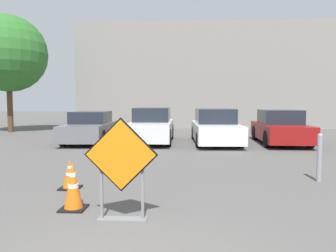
{
  "coord_description": "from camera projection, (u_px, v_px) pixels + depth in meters",
  "views": [
    {
      "loc": [
        0.65,
        -2.73,
        1.78
      ],
      "look_at": [
        -0.25,
        12.41,
        0.67
      ],
      "focal_mm": 35.0,
      "sensor_mm": 36.0,
      "label": 1
    }
  ],
  "objects": [
    {
      "name": "ground_plane",
      "position": [
        171.0,
        148.0,
        12.84
      ],
      "size": [
        96.0,
        96.0,
        0.0
      ],
      "primitive_type": "plane",
      "color": "#565451"
    },
    {
      "name": "road_closed_sign",
      "position": [
        121.0,
        164.0,
        4.85
      ],
      "size": [
        1.11,
        0.2,
        1.56
      ],
      "color": "black",
      "rests_on": "ground_plane"
    },
    {
      "name": "traffic_cone_nearest",
      "position": [
        73.0,
        186.0,
        5.42
      ],
      "size": [
        0.42,
        0.42,
        0.79
      ],
      "color": "black",
      "rests_on": "ground_plane"
    },
    {
      "name": "traffic_cone_second",
      "position": [
        70.0,
        174.0,
        6.73
      ],
      "size": [
        0.41,
        0.41,
        0.61
      ],
      "color": "black",
      "rests_on": "ground_plane"
    },
    {
      "name": "parked_car_nearest",
      "position": [
        91.0,
        128.0,
        14.69
      ],
      "size": [
        1.97,
        4.73,
        1.36
      ],
      "rotation": [
        0.0,
        0.0,
        3.2
      ],
      "color": "slate",
      "rests_on": "ground_plane"
    },
    {
      "name": "parked_car_second",
      "position": [
        152.0,
        126.0,
        14.52
      ],
      "size": [
        1.83,
        4.52,
        1.53
      ],
      "rotation": [
        0.0,
        0.0,
        3.15
      ],
      "color": "silver",
      "rests_on": "ground_plane"
    },
    {
      "name": "parked_car_third",
      "position": [
        215.0,
        128.0,
        14.2
      ],
      "size": [
        2.0,
        4.73,
        1.49
      ],
      "rotation": [
        0.0,
        0.0,
        3.18
      ],
      "color": "white",
      "rests_on": "ground_plane"
    },
    {
      "name": "parked_car_fourth",
      "position": [
        280.0,
        128.0,
        14.03
      ],
      "size": [
        1.92,
        4.27,
        1.45
      ],
      "rotation": [
        0.0,
        0.0,
        3.12
      ],
      "color": "maroon",
      "rests_on": "ground_plane"
    },
    {
      "name": "bollard_nearest",
      "position": [
        320.0,
        156.0,
        7.3
      ],
      "size": [
        0.12,
        0.12,
        1.09
      ],
      "color": "gray",
      "rests_on": "ground_plane"
    },
    {
      "name": "building_facade_backdrop",
      "position": [
        216.0,
        78.0,
        24.28
      ],
      "size": [
        19.57,
        5.0,
        7.19
      ],
      "color": "gray",
      "rests_on": "ground_plane"
    },
    {
      "name": "street_tree_behind_lot",
      "position": [
        8.0,
        54.0,
        19.24
      ],
      "size": [
        4.49,
        4.49,
        6.88
      ],
      "color": "#513823",
      "rests_on": "ground_plane"
    }
  ]
}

